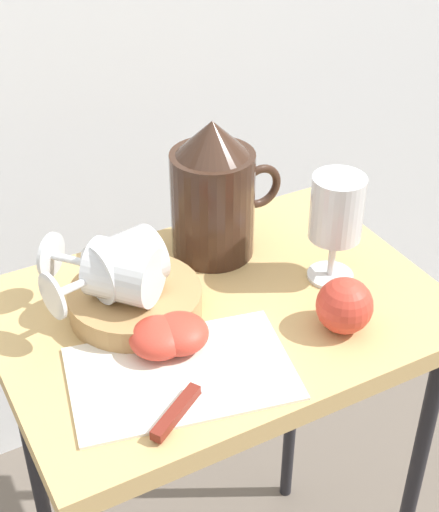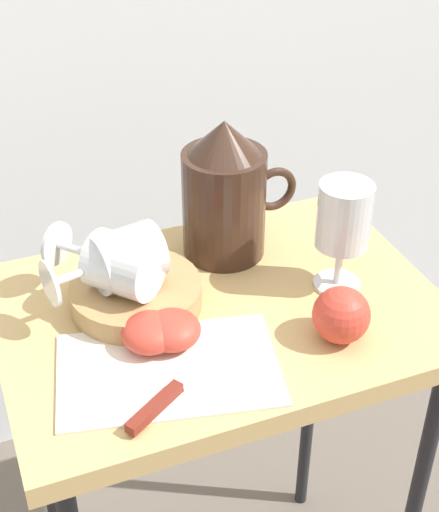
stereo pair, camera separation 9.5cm
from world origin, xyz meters
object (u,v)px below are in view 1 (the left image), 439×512
(basket_tray, at_px, (135,301))
(wine_glass_upright, at_px, (336,214))
(wine_glass_tipped_near, at_px, (121,271))
(table, at_px, (220,352))
(wine_glass_tipped_far, at_px, (123,265))
(apple_half_right, at_px, (179,333))
(knife, at_px, (191,394))
(apple_half_left, at_px, (159,338))
(pitcher, at_px, (213,201))
(apple_whole, at_px, (345,306))

(basket_tray, height_order, wine_glass_upright, wine_glass_upright)
(wine_glass_tipped_near, bearing_deg, table, -17.62)
(wine_glass_tipped_near, distance_m, wine_glass_tipped_far, 0.01)
(basket_tray, height_order, wine_glass_tipped_far, wine_glass_tipped_far)
(basket_tray, distance_m, wine_glass_tipped_near, 0.06)
(apple_half_right, xyz_separation_m, knife, (-0.03, -0.08, -0.02))
(table, relative_size, basket_tray, 4.16)
(apple_half_left, distance_m, apple_half_right, 0.03)
(pitcher, height_order, wine_glass_upright, pitcher)
(pitcher, distance_m, wine_glass_upright, 0.18)
(wine_glass_tipped_far, xyz_separation_m, apple_half_left, (0.00, -0.09, -0.05))
(basket_tray, xyz_separation_m, pitcher, (0.16, 0.08, 0.07))
(pitcher, xyz_separation_m, knife, (-0.16, -0.25, -0.07))
(knife, bearing_deg, pitcher, 57.27)
(knife, bearing_deg, table, 51.12)
(wine_glass_tipped_near, bearing_deg, basket_tray, 10.98)
(knife, bearing_deg, apple_half_left, 89.40)
(wine_glass_tipped_near, height_order, apple_half_right, wine_glass_tipped_near)
(pitcher, relative_size, wine_glass_tipped_far, 1.29)
(table, distance_m, wine_glass_upright, 0.25)
(basket_tray, relative_size, apple_half_right, 2.40)
(table, bearing_deg, apple_half_right, -148.65)
(apple_whole, bearing_deg, pitcher, 104.79)
(wine_glass_upright, xyz_separation_m, apple_half_left, (-0.27, -0.03, -0.08))
(wine_glass_tipped_near, distance_m, apple_half_left, 0.10)
(apple_half_left, xyz_separation_m, knife, (-0.00, -0.09, -0.02))
(wine_glass_upright, distance_m, apple_whole, 0.13)
(wine_glass_upright, distance_m, apple_half_left, 0.29)
(pitcher, height_order, wine_glass_tipped_far, pitcher)
(wine_glass_upright, xyz_separation_m, apple_half_right, (-0.25, -0.03, -0.08))
(pitcher, bearing_deg, basket_tray, -153.41)
(table, xyz_separation_m, wine_glass_upright, (0.17, -0.02, 0.18))
(apple_half_left, height_order, apple_whole, apple_whole)
(basket_tray, xyz_separation_m, wine_glass_tipped_far, (-0.01, 0.01, 0.06))
(wine_glass_tipped_near, bearing_deg, apple_half_left, -82.38)
(wine_glass_tipped_far, relative_size, apple_whole, 2.20)
(wine_glass_upright, height_order, apple_half_left, wine_glass_upright)
(table, height_order, basket_tray, basket_tray)
(pitcher, bearing_deg, apple_whole, -75.21)
(wine_glass_upright, bearing_deg, pitcher, 129.60)
(wine_glass_upright, bearing_deg, apple_whole, -117.23)
(apple_half_left, bearing_deg, pitcher, 45.36)
(wine_glass_tipped_far, relative_size, apple_half_left, 2.20)
(table, bearing_deg, wine_glass_upright, -5.37)
(wine_glass_tipped_near, distance_m, apple_whole, 0.28)
(wine_glass_upright, distance_m, knife, 0.31)
(wine_glass_tipped_far, xyz_separation_m, knife, (0.00, -0.18, -0.06))
(table, height_order, apple_whole, apple_whole)
(wine_glass_upright, height_order, apple_half_right, wine_glass_upright)
(knife, bearing_deg, basket_tray, 87.62)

